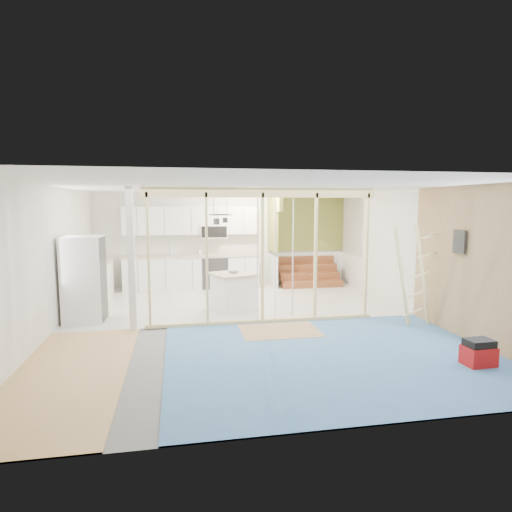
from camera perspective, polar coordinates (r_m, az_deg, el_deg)
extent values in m
cube|color=slate|center=(8.29, -1.21, -9.07)|extent=(7.00, 8.00, 0.01)
cube|color=white|center=(7.98, -1.26, 9.18)|extent=(7.00, 8.00, 0.01)
cube|color=silver|center=(11.98, -4.32, 2.16)|extent=(7.00, 0.01, 2.60)
cube|color=silver|center=(4.19, 7.67, -6.67)|extent=(7.00, 0.01, 2.60)
cube|color=silver|center=(8.24, -26.03, -0.65)|extent=(0.01, 8.00, 2.60)
cube|color=silver|center=(9.26, 20.66, 0.36)|extent=(0.01, 8.00, 2.60)
cube|color=silver|center=(10.21, -3.03, -5.98)|extent=(7.00, 4.00, 0.02)
cube|color=#4B7CB7|center=(6.70, 10.38, -13.05)|extent=(5.00, 4.00, 0.02)
cube|color=tan|center=(6.46, -23.65, -14.27)|extent=(1.50, 4.00, 0.02)
cube|color=tan|center=(7.82, 3.19, -9.94)|extent=(1.40, 1.00, 0.01)
cube|color=beige|center=(8.03, 0.88, 8.45)|extent=(4.40, 0.09, 0.18)
cube|color=beige|center=(8.33, 0.85, -8.64)|extent=(4.40, 0.09, 0.06)
cube|color=silver|center=(7.97, -16.30, -0.45)|extent=(0.12, 0.14, 2.60)
cube|color=beige|center=(7.95, -14.15, -0.41)|extent=(0.04, 0.09, 2.40)
cube|color=beige|center=(7.95, -6.57, -0.24)|extent=(0.04, 0.09, 2.40)
cube|color=beige|center=(8.09, 0.87, -0.08)|extent=(0.05, 0.09, 2.40)
cube|color=beige|center=(8.36, 7.94, 0.08)|extent=(0.04, 0.09, 2.40)
cube|color=beige|center=(8.75, 14.48, 0.23)|extent=(0.04, 0.09, 2.40)
cylinder|color=silver|center=(8.05, 0.21, -0.68)|extent=(0.02, 0.02, 2.35)
cylinder|color=silver|center=(8.26, 4.92, -0.52)|extent=(0.02, 0.02, 2.35)
cylinder|color=silver|center=(8.15, 2.59, -0.60)|extent=(0.02, 0.02, 2.35)
cube|color=white|center=(11.72, -8.50, -2.23)|extent=(3.60, 0.60, 0.88)
cube|color=beige|center=(11.66, -8.54, 0.03)|extent=(3.66, 0.64, 0.05)
cube|color=white|center=(10.80, -20.59, -3.37)|extent=(0.60, 1.60, 0.88)
cube|color=beige|center=(10.73, -20.70, -0.93)|extent=(0.64, 1.64, 0.05)
cube|color=white|center=(11.71, -8.65, 4.69)|extent=(3.60, 0.34, 0.75)
cube|color=white|center=(11.72, -5.68, 3.27)|extent=(0.72, 0.38, 0.36)
cube|color=black|center=(11.53, -5.60, 3.21)|extent=(0.68, 0.02, 0.30)
cube|color=olive|center=(11.72, 2.25, 4.52)|extent=(0.10, 0.90, 1.60)
cube|color=white|center=(11.85, 2.22, -2.01)|extent=(0.10, 0.90, 0.90)
cube|color=olive|center=(11.03, 3.07, 7.23)|extent=(0.10, 0.50, 0.50)
cube|color=olive|center=(12.41, 6.79, 4.38)|extent=(2.20, 0.04, 1.60)
cube|color=white|center=(12.54, 6.71, -1.57)|extent=(2.20, 0.04, 0.90)
cube|color=brown|center=(11.85, 7.55, -3.78)|extent=(1.70, 0.26, 0.20)
cube|color=brown|center=(12.06, 7.18, -2.63)|extent=(1.70, 0.26, 0.20)
cube|color=brown|center=(12.28, 6.83, -1.51)|extent=(1.70, 0.26, 0.20)
cube|color=brown|center=(12.50, 6.49, -0.43)|extent=(1.70, 0.26, 0.20)
torus|color=black|center=(9.82, -4.78, 5.51)|extent=(0.52, 0.52, 0.02)
cylinder|color=black|center=(9.81, -5.67, 6.96)|extent=(0.01, 0.01, 0.50)
cylinder|color=black|center=(9.84, -3.91, 6.98)|extent=(0.01, 0.01, 0.50)
cylinder|color=#333338|center=(9.72, -5.30, 4.61)|extent=(0.14, 0.14, 0.14)
cylinder|color=#333338|center=(9.94, -4.14, 4.78)|extent=(0.12, 0.12, 0.12)
cube|color=tan|center=(7.62, 28.30, -1.33)|extent=(0.02, 4.00, 2.60)
cube|color=#333338|center=(8.03, 25.49, 1.71)|extent=(0.04, 0.30, 0.40)
cylinder|color=#FFEABF|center=(11.20, 3.40, 8.19)|extent=(0.32, 0.32, 0.08)
cube|color=white|center=(8.91, -21.96, -2.92)|extent=(0.75, 0.72, 1.68)
cube|color=#333338|center=(8.85, -19.71, -2.90)|extent=(0.04, 0.67, 1.64)
cube|color=white|center=(9.24, -3.09, -5.00)|extent=(0.96, 0.96, 0.76)
cube|color=beige|center=(9.17, -3.10, -2.43)|extent=(1.07, 1.07, 0.04)
imported|color=silver|center=(9.23, -3.00, -2.04)|extent=(0.32, 0.32, 0.06)
imported|color=#ACB2BF|center=(11.62, -11.31, 0.84)|extent=(0.14, 0.14, 0.31)
imported|color=white|center=(11.77, -7.47, 0.65)|extent=(0.09, 0.09, 0.17)
cube|color=#A60F0F|center=(6.96, 27.54, -11.78)|extent=(0.42, 0.33, 0.29)
cube|color=black|center=(6.90, 27.63, -10.23)|extent=(0.38, 0.28, 0.10)
cube|color=beige|center=(8.34, 18.87, -2.59)|extent=(0.45, 0.13, 1.89)
cube|color=beige|center=(8.55, 21.30, -2.47)|extent=(0.45, 0.13, 1.89)
cube|color=beige|center=(8.61, 20.22, -7.12)|extent=(0.45, 0.13, 0.13)
cube|color=beige|center=(8.57, 20.76, -4.72)|extent=(0.45, 0.13, 0.13)
cube|color=beige|center=(8.54, 21.29, -2.30)|extent=(0.45, 0.13, 0.13)
cube|color=beige|center=(8.54, 21.83, 0.13)|extent=(0.45, 0.13, 0.13)
cube|color=beige|center=(8.55, 22.37, 2.57)|extent=(0.45, 0.13, 0.13)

